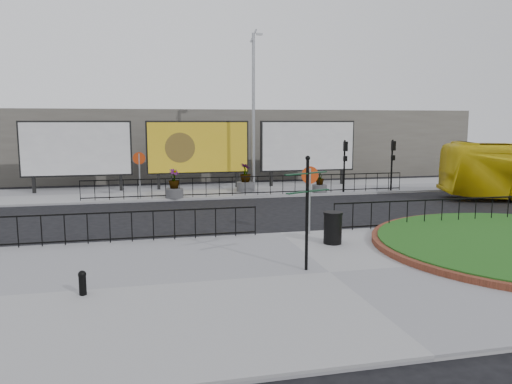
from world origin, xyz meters
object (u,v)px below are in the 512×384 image
object	(u,v)px
planter_b	(245,181)
billboard_mid	(198,148)
lamp_post	(254,110)
bollard	(82,282)
planter_a	(174,187)
planter_c	(320,184)
fingerpost_sign	(307,202)
litter_bin	(333,228)

from	to	relation	value
planter_b	billboard_mid	bearing A→B (deg)	141.94
lamp_post	billboard_mid	bearing A→B (deg)	146.75
bollard	planter_a	size ratio (longest dim) A/B	0.38
planter_c	fingerpost_sign	bearing A→B (deg)	-111.62
billboard_mid	litter_bin	bearing A→B (deg)	-79.49
billboard_mid	fingerpost_sign	xyz separation A→B (m)	(0.94, -17.61, -0.57)
fingerpost_sign	planter_b	distance (m)	15.78
fingerpost_sign	billboard_mid	bearing A→B (deg)	72.04
litter_bin	planter_a	world-z (taller)	planter_a
billboard_mid	lamp_post	distance (m)	4.23
bollard	planter_c	xyz separation A→B (m)	(11.46, 14.99, 0.15)
bollard	planter_a	bearing A→B (deg)	78.01
billboard_mid	litter_bin	distance (m)	15.35
planter_c	litter_bin	bearing A→B (deg)	-108.22
planter_b	planter_c	distance (m)	4.31
fingerpost_sign	bollard	world-z (taller)	fingerpost_sign
planter_a	lamp_post	bearing A→B (deg)	18.70
billboard_mid	planter_a	xyz separation A→B (m)	(-1.72, -3.57, -1.89)
lamp_post	planter_b	bearing A→B (deg)	180.00
planter_a	billboard_mid	bearing A→B (deg)	64.28
bollard	litter_bin	bearing A→B (deg)	23.79
lamp_post	fingerpost_sign	size ratio (longest dim) A/B	2.92
lamp_post	planter_a	world-z (taller)	lamp_post
lamp_post	bollard	world-z (taller)	lamp_post
litter_bin	bollard	bearing A→B (deg)	-156.21
bollard	planter_c	world-z (taller)	planter_c
fingerpost_sign	bollard	size ratio (longest dim) A/B	5.33
billboard_mid	bollard	xyz separation A→B (m)	(-4.85, -18.33, -2.15)
planter_a	planter_c	world-z (taller)	planter_a
fingerpost_sign	planter_a	xyz separation A→B (m)	(-2.67, 14.04, -1.32)
billboard_mid	lamp_post	size ratio (longest dim) A/B	0.67
planter_c	planter_a	bearing A→B (deg)	-178.43
planter_a	planter_c	xyz separation A→B (m)	(8.32, 0.23, -0.11)
lamp_post	planter_c	distance (m)	5.72
planter_b	litter_bin	bearing A→B (deg)	-88.87
lamp_post	planter_a	size ratio (longest dim) A/B	5.95
planter_c	lamp_post	bearing A→B (deg)	159.12
fingerpost_sign	planter_c	distance (m)	15.42
litter_bin	planter_c	xyz separation A→B (m)	(3.83, 11.62, -0.07)
fingerpost_sign	planter_a	bearing A→B (deg)	79.72
billboard_mid	lamp_post	bearing A→B (deg)	-33.25
bollard	planter_c	distance (m)	18.87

